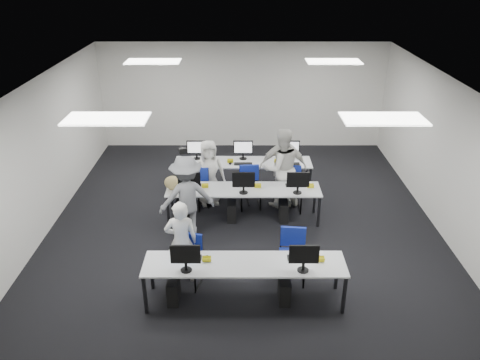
{
  "coord_description": "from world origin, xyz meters",
  "views": [
    {
      "loc": [
        -0.07,
        -8.46,
        5.13
      ],
      "look_at": [
        -0.07,
        0.06,
        1.0
      ],
      "focal_mm": 35.0,
      "sensor_mm": 36.0,
      "label": 1
    }
  ],
  "objects_px": {
    "chair_0": "(188,269)",
    "student_2": "(209,173)",
    "desk_mid": "(243,191)",
    "chair_3": "(250,194)",
    "chair_1": "(292,265)",
    "student_3": "(283,168)",
    "desk_front": "(244,266)",
    "photographer": "(187,197)",
    "chair_5": "(202,190)",
    "chair_4": "(291,196)",
    "student_1": "(281,168)",
    "student_0": "(182,242)",
    "chair_7": "(285,189)",
    "chair_2": "(191,194)",
    "chair_6": "(240,192)"
  },
  "relations": [
    {
      "from": "chair_0",
      "to": "student_2",
      "type": "bearing_deg",
      "value": 99.76
    },
    {
      "from": "desk_mid",
      "to": "chair_3",
      "type": "relative_size",
      "value": 3.46
    },
    {
      "from": "desk_mid",
      "to": "chair_3",
      "type": "xyz_separation_m",
      "value": [
        0.15,
        0.59,
        -0.39
      ]
    },
    {
      "from": "chair_0",
      "to": "student_2",
      "type": "height_order",
      "value": "student_2"
    },
    {
      "from": "chair_1",
      "to": "student_3",
      "type": "relative_size",
      "value": 0.52
    },
    {
      "from": "desk_front",
      "to": "photographer",
      "type": "distance_m",
      "value": 2.29
    },
    {
      "from": "desk_mid",
      "to": "chair_1",
      "type": "xyz_separation_m",
      "value": [
        0.83,
        -2.03,
        -0.39
      ]
    },
    {
      "from": "chair_3",
      "to": "photographer",
      "type": "bearing_deg",
      "value": -141.98
    },
    {
      "from": "chair_0",
      "to": "chair_1",
      "type": "bearing_deg",
      "value": 17.29
    },
    {
      "from": "chair_5",
      "to": "photographer",
      "type": "xyz_separation_m",
      "value": [
        -0.18,
        -1.35,
        0.54
      ]
    },
    {
      "from": "chair_4",
      "to": "student_1",
      "type": "height_order",
      "value": "student_1"
    },
    {
      "from": "chair_3",
      "to": "student_1",
      "type": "xyz_separation_m",
      "value": [
        0.68,
        0.08,
        0.61
      ]
    },
    {
      "from": "desk_mid",
      "to": "student_0",
      "type": "relative_size",
      "value": 2.1
    },
    {
      "from": "desk_front",
      "to": "chair_7",
      "type": "xyz_separation_m",
      "value": [
        0.96,
        3.43,
        -0.39
      ]
    },
    {
      "from": "chair_2",
      "to": "chair_4",
      "type": "height_order",
      "value": "chair_2"
    },
    {
      "from": "student_3",
      "to": "photographer",
      "type": "relative_size",
      "value": 1.04
    },
    {
      "from": "desk_mid",
      "to": "chair_5",
      "type": "height_order",
      "value": "chair_5"
    },
    {
      "from": "chair_2",
      "to": "chair_6",
      "type": "height_order",
      "value": "chair_2"
    },
    {
      "from": "chair_6",
      "to": "student_3",
      "type": "height_order",
      "value": "student_3"
    },
    {
      "from": "desk_mid",
      "to": "student_2",
      "type": "relative_size",
      "value": 2.12
    },
    {
      "from": "chair_3",
      "to": "chair_5",
      "type": "relative_size",
      "value": 0.95
    },
    {
      "from": "student_2",
      "to": "chair_5",
      "type": "bearing_deg",
      "value": 163.78
    },
    {
      "from": "desk_front",
      "to": "chair_6",
      "type": "bearing_deg",
      "value": 91.11
    },
    {
      "from": "student_3",
      "to": "student_1",
      "type": "bearing_deg",
      "value": -127.46
    },
    {
      "from": "chair_3",
      "to": "chair_7",
      "type": "xyz_separation_m",
      "value": [
        0.81,
        0.25,
        0.0
      ]
    },
    {
      "from": "chair_3",
      "to": "student_2",
      "type": "bearing_deg",
      "value": 165.06
    },
    {
      "from": "desk_front",
      "to": "student_1",
      "type": "height_order",
      "value": "student_1"
    },
    {
      "from": "chair_7",
      "to": "student_1",
      "type": "relative_size",
      "value": 0.51
    },
    {
      "from": "student_0",
      "to": "student_2",
      "type": "bearing_deg",
      "value": -96.88
    },
    {
      "from": "chair_1",
      "to": "chair_6",
      "type": "distance_m",
      "value": 2.93
    },
    {
      "from": "chair_3",
      "to": "student_3",
      "type": "bearing_deg",
      "value": 5.5
    },
    {
      "from": "chair_0",
      "to": "chair_2",
      "type": "bearing_deg",
      "value": 108.1
    },
    {
      "from": "chair_7",
      "to": "student_3",
      "type": "xyz_separation_m",
      "value": [
        -0.09,
        -0.11,
        0.6
      ]
    },
    {
      "from": "student_2",
      "to": "photographer",
      "type": "xyz_separation_m",
      "value": [
        -0.35,
        -1.34,
        0.1
      ]
    },
    {
      "from": "chair_6",
      "to": "desk_front",
      "type": "bearing_deg",
      "value": -93.55
    },
    {
      "from": "chair_1",
      "to": "student_2",
      "type": "relative_size",
      "value": 0.62
    },
    {
      "from": "chair_3",
      "to": "chair_4",
      "type": "bearing_deg",
      "value": -12.55
    },
    {
      "from": "chair_0",
      "to": "chair_6",
      "type": "xyz_separation_m",
      "value": [
        0.89,
        2.9,
        -0.02
      ]
    },
    {
      "from": "chair_3",
      "to": "photographer",
      "type": "distance_m",
      "value": 1.82
    },
    {
      "from": "desk_mid",
      "to": "chair_2",
      "type": "distance_m",
      "value": 1.35
    },
    {
      "from": "chair_0",
      "to": "chair_2",
      "type": "xyz_separation_m",
      "value": [
        -0.22,
        2.71,
        0.02
      ]
    },
    {
      "from": "chair_7",
      "to": "chair_4",
      "type": "bearing_deg",
      "value": -70.94
    },
    {
      "from": "desk_front",
      "to": "chair_3",
      "type": "distance_m",
      "value": 3.21
    },
    {
      "from": "desk_front",
      "to": "chair_4",
      "type": "height_order",
      "value": "chair_4"
    },
    {
      "from": "chair_1",
      "to": "student_0",
      "type": "distance_m",
      "value": 1.94
    },
    {
      "from": "photographer",
      "to": "desk_mid",
      "type": "bearing_deg",
      "value": -168.44
    },
    {
      "from": "chair_5",
      "to": "chair_4",
      "type": "bearing_deg",
      "value": 4.55
    },
    {
      "from": "chair_3",
      "to": "chair_4",
      "type": "height_order",
      "value": "chair_4"
    },
    {
      "from": "chair_4",
      "to": "student_1",
      "type": "xyz_separation_m",
      "value": [
        -0.22,
        0.2,
        0.6
      ]
    },
    {
      "from": "chair_5",
      "to": "chair_7",
      "type": "bearing_deg",
      "value": 15.04
    }
  ]
}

